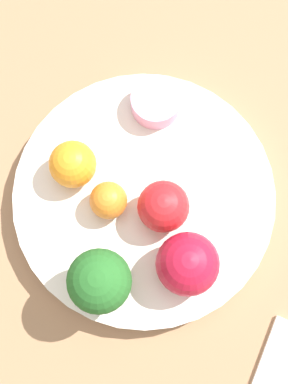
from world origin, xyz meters
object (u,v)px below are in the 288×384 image
Objects in this scene: apple_green at (188,264)px; orange_back at (73,164)px; broccoli at (99,281)px; bowl at (144,198)px; small_cup at (156,102)px; orange_front at (108,200)px; apple_red at (163,207)px.

orange_back is at bearing -87.19° from apple_green.
broccoli is 0.12m from orange_back.
bowl is 5.14× the size of small_cup.
orange_front is (0.03, -0.02, 0.03)m from bowl.
broccoli is at bearing 40.77° from orange_front.
apple_red is at bearing 125.83° from orange_front.
small_cup is at bearing -132.50° from apple_red.
broccoli is 2.00× the size of orange_front.
apple_red reaches higher than bowl.
broccoli reaches higher than apple_green.
orange_back is at bearing -90.44° from orange_front.
bowl is 0.05m from orange_front.
orange_front reaches higher than small_cup.
apple_red is 0.06m from apple_green.
apple_green reaches higher than orange_front.
orange_back reaches higher than orange_front.
bowl is 0.10m from small_cup.
small_cup is (-0.10, -0.14, -0.02)m from apple_green.
bowl is at bearing 115.05° from orange_back.
bowl is at bearing -106.77° from apple_green.
orange_back is 0.91× the size of small_cup.
apple_green is 0.17m from small_cup.
broccoli is 1.44× the size of small_cup.
orange_front is (-0.06, -0.05, -0.02)m from broccoli.
bowl is at bearing -159.30° from broccoli.
apple_red reaches higher than orange_front.
small_cup is (-0.11, -0.04, -0.01)m from orange_front.
orange_back is (0.01, -0.15, -0.01)m from apple_green.
broccoli is 0.08m from apple_green.
orange_front is at bearing 20.62° from small_cup.
small_cup is (-0.08, -0.06, 0.02)m from bowl.
orange_back is at bearing -120.85° from broccoli.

